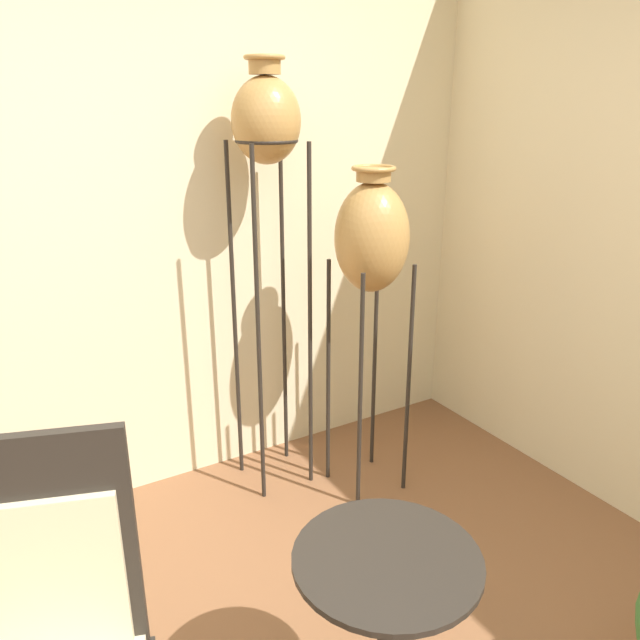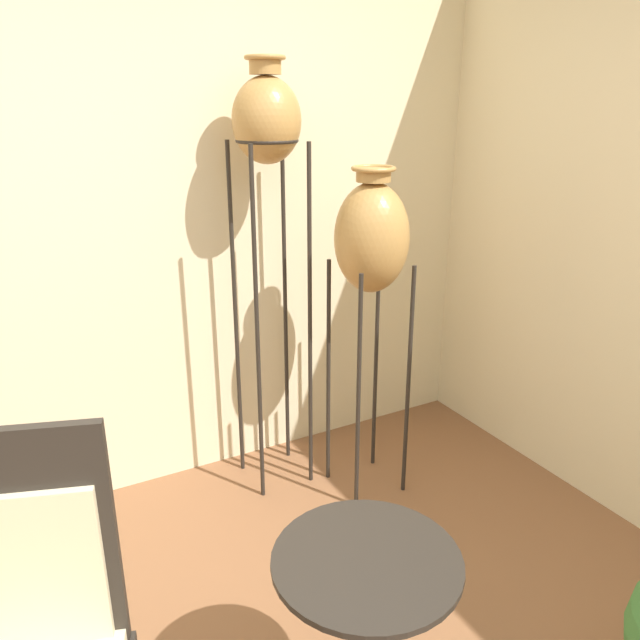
{
  "view_description": "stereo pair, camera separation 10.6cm",
  "coord_description": "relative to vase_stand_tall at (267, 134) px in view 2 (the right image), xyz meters",
  "views": [
    {
      "loc": [
        -0.59,
        -0.86,
        1.84
      ],
      "look_at": [
        0.81,
        1.49,
        0.86
      ],
      "focal_mm": 35.0,
      "sensor_mm": 36.0,
      "label": 1
    },
    {
      "loc": [
        -0.5,
        -0.91,
        1.84
      ],
      "look_at": [
        0.81,
        1.49,
        0.86
      ],
      "focal_mm": 35.0,
      "sensor_mm": 36.0,
      "label": 2
    }
  ],
  "objects": [
    {
      "name": "wall_back",
      "position": [
        -0.63,
        0.29,
        -0.34
      ],
      "size": [
        7.79,
        0.06,
        2.7
      ],
      "color": "beige",
      "rests_on": "ground_plane"
    },
    {
      "name": "vase_stand_medium",
      "position": [
        0.36,
        -0.29,
        -0.45
      ],
      "size": [
        0.33,
        0.33,
        1.57
      ],
      "color": "#28231E",
      "rests_on": "ground_plane"
    },
    {
      "name": "vase_stand_tall",
      "position": [
        0.0,
        0.0,
        0.0
      ],
      "size": [
        0.3,
        0.3,
        2.01
      ],
      "color": "#28231E",
      "rests_on": "ground_plane"
    },
    {
      "name": "side_table",
      "position": [
        -0.39,
        -1.44,
        -1.18
      ],
      "size": [
        0.51,
        0.51,
        0.7
      ],
      "color": "#28231E",
      "rests_on": "ground_plane"
    }
  ]
}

